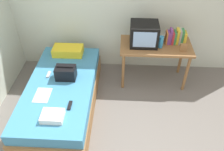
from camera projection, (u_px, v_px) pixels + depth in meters
name	position (u px, v px, depth m)	size (l,w,h in m)	color
bed	(62.00, 95.00, 3.57)	(1.00, 2.00, 0.47)	olive
desk	(155.00, 50.00, 3.80)	(1.16, 0.60, 0.74)	olive
tv	(144.00, 34.00, 3.65)	(0.44, 0.39, 0.36)	black
water_bottle	(161.00, 42.00, 3.63)	(0.08, 0.08, 0.19)	#3399DB
book_row	(176.00, 37.00, 3.72)	(0.32, 0.16, 0.25)	#CC7233
picture_frame	(184.00, 47.00, 3.56)	(0.11, 0.02, 0.13)	olive
pillow	(68.00, 51.00, 3.96)	(0.51, 0.28, 0.14)	yellow
handbag	(66.00, 73.00, 3.45)	(0.30, 0.20, 0.22)	black
magazine	(42.00, 95.00, 3.22)	(0.21, 0.29, 0.01)	white
remote_dark	(70.00, 105.00, 3.06)	(0.04, 0.16, 0.02)	black
remote_silver	(49.00, 74.00, 3.56)	(0.04, 0.14, 0.02)	#B7B7BC
folded_towel	(53.00, 116.00, 2.88)	(0.28, 0.22, 0.08)	white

